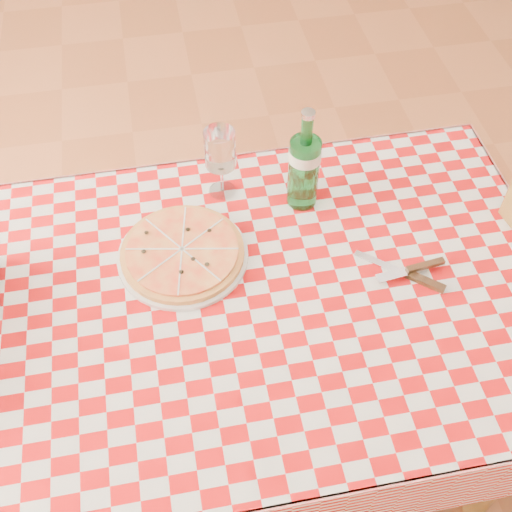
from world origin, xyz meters
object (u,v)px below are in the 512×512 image
Objects in this scene: dining_table at (269,317)px; wine_glass at (221,163)px; water_bottle at (305,159)px; pizza_plate at (182,252)px.

dining_table is 0.38m from wine_glass.
dining_table is 4.41× the size of water_bottle.
pizza_plate is 0.24m from wine_glass.
pizza_plate reaches higher than dining_table.
wine_glass is (0.12, 0.19, 0.08)m from pizza_plate.
pizza_plate is 1.10× the size of water_bottle.
water_bottle reaches higher than dining_table.
pizza_plate is 0.35m from water_bottle.
dining_table is at bearing -37.29° from pizza_plate.
pizza_plate is at bearing 142.71° from dining_table.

